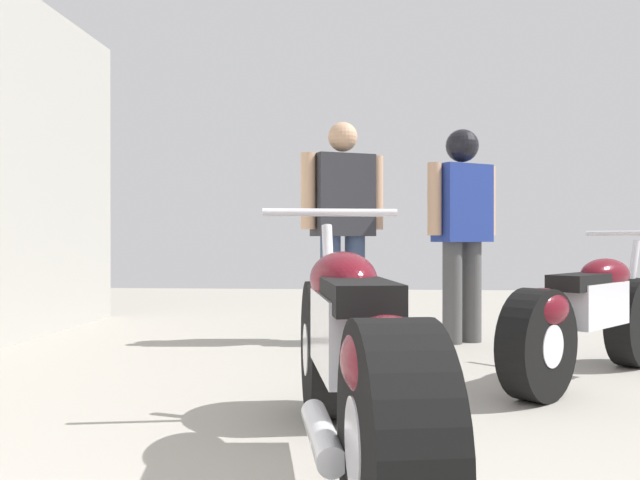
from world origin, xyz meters
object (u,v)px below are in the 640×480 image
object	(u,v)px
motorcycle_black_naked	(588,318)
motorcycle_maroon_cruiser	(353,360)
mechanic_in_blue	(343,218)
mechanic_with_helmet	(462,215)

from	to	relation	value
motorcycle_black_naked	motorcycle_maroon_cruiser	bearing A→B (deg)	-129.25
motorcycle_black_naked	mechanic_in_blue	world-z (taller)	mechanic_in_blue
motorcycle_maroon_cruiser	mechanic_with_helmet	distance (m)	3.23
motorcycle_maroon_cruiser	motorcycle_black_naked	world-z (taller)	motorcycle_maroon_cruiser
motorcycle_maroon_cruiser	motorcycle_black_naked	xyz separation A→B (m)	(1.32, 1.62, -0.03)
motorcycle_maroon_cruiser	motorcycle_black_naked	size ratio (longest dim) A/B	1.35
mechanic_in_blue	mechanic_with_helmet	bearing A→B (deg)	4.18
motorcycle_maroon_cruiser	mechanic_in_blue	xyz separation A→B (m)	(-0.16, 2.99, 0.60)
mechanic_with_helmet	motorcycle_maroon_cruiser	bearing A→B (deg)	-104.52
motorcycle_maroon_cruiser	mechanic_with_helmet	xyz separation A→B (m)	(0.79, 3.06, 0.62)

